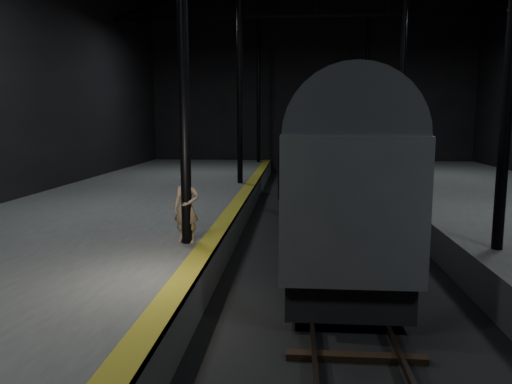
# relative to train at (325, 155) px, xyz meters

# --- Properties ---
(ground) EXTENTS (44.00, 44.00, 0.00)m
(ground) POSITION_rel_train_xyz_m (0.00, -2.20, -2.80)
(ground) COLOR black
(ground) RESTS_ON ground
(platform_left) EXTENTS (9.00, 43.80, 1.00)m
(platform_left) POSITION_rel_train_xyz_m (-7.50, -2.20, -2.30)
(platform_left) COLOR #494A47
(platform_left) RESTS_ON ground
(tactile_strip) EXTENTS (0.50, 43.80, 0.01)m
(tactile_strip) POSITION_rel_train_xyz_m (-3.25, -2.20, -1.80)
(tactile_strip) COLOR olive
(tactile_strip) RESTS_ON platform_left
(track) EXTENTS (2.40, 43.00, 0.24)m
(track) POSITION_rel_train_xyz_m (0.00, -2.20, -2.74)
(track) COLOR #3F3328
(track) RESTS_ON ground
(train) EXTENTS (2.82, 18.81, 5.03)m
(train) POSITION_rel_train_xyz_m (0.00, 0.00, 0.00)
(train) COLOR #A6AAAE
(train) RESTS_ON ground
(woman) EXTENTS (0.70, 0.50, 1.80)m
(woman) POSITION_rel_train_xyz_m (-3.81, -6.16, -0.90)
(woman) COLOR tan
(woman) RESTS_ON platform_left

